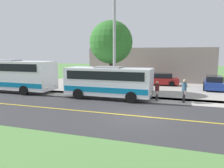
{
  "coord_description": "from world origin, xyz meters",
  "views": [
    {
      "loc": [
        12.75,
        2.74,
        3.83
      ],
      "look_at": [
        -3.5,
        -2.67,
        1.4
      ],
      "focal_mm": 34.83,
      "sensor_mm": 36.0,
      "label": 1
    }
  ],
  "objects_px": {
    "transit_bus_rear": "(5,74)",
    "pedestrian_with_bags": "(184,90)",
    "commercial_building": "(153,63)",
    "street_light_pole": "(114,40)",
    "pedestrian_waiting": "(157,90)",
    "shuttle_bus_front": "(109,81)",
    "parked_car_far": "(214,83)",
    "tree_curbside": "(111,42)",
    "parked_car_near": "(160,79)"
  },
  "relations": [
    {
      "from": "pedestrian_with_bags",
      "to": "tree_curbside",
      "type": "height_order",
      "value": "tree_curbside"
    },
    {
      "from": "transit_bus_rear",
      "to": "commercial_building",
      "type": "relative_size",
      "value": 0.64
    },
    {
      "from": "shuttle_bus_front",
      "to": "pedestrian_waiting",
      "type": "distance_m",
      "value": 4.12
    },
    {
      "from": "transit_bus_rear",
      "to": "commercial_building",
      "type": "height_order",
      "value": "commercial_building"
    },
    {
      "from": "street_light_pole",
      "to": "transit_bus_rear",
      "type": "bearing_deg",
      "value": -88.34
    },
    {
      "from": "parked_car_near",
      "to": "commercial_building",
      "type": "height_order",
      "value": "commercial_building"
    },
    {
      "from": "pedestrian_waiting",
      "to": "commercial_building",
      "type": "relative_size",
      "value": 0.09
    },
    {
      "from": "street_light_pole",
      "to": "parked_car_near",
      "type": "relative_size",
      "value": 1.98
    },
    {
      "from": "commercial_building",
      "to": "pedestrian_with_bags",
      "type": "bearing_deg",
      "value": 15.93
    },
    {
      "from": "transit_bus_rear",
      "to": "pedestrian_waiting",
      "type": "bearing_deg",
      "value": 91.09
    },
    {
      "from": "street_light_pole",
      "to": "commercial_building",
      "type": "distance_m",
      "value": 16.75
    },
    {
      "from": "pedestrian_waiting",
      "to": "shuttle_bus_front",
      "type": "bearing_deg",
      "value": -85.84
    },
    {
      "from": "tree_curbside",
      "to": "commercial_building",
      "type": "relative_size",
      "value": 0.41
    },
    {
      "from": "pedestrian_waiting",
      "to": "pedestrian_with_bags",
      "type": "bearing_deg",
      "value": 91.09
    },
    {
      "from": "transit_bus_rear",
      "to": "parked_car_far",
      "type": "bearing_deg",
      "value": 111.28
    },
    {
      "from": "street_light_pole",
      "to": "parked_car_far",
      "type": "relative_size",
      "value": 1.99
    },
    {
      "from": "transit_bus_rear",
      "to": "street_light_pole",
      "type": "height_order",
      "value": "street_light_pole"
    },
    {
      "from": "street_light_pole",
      "to": "parked_car_near",
      "type": "height_order",
      "value": "street_light_pole"
    },
    {
      "from": "pedestrian_waiting",
      "to": "commercial_building",
      "type": "bearing_deg",
      "value": -170.97
    },
    {
      "from": "shuttle_bus_front",
      "to": "parked_car_near",
      "type": "distance_m",
      "value": 9.94
    },
    {
      "from": "street_light_pole",
      "to": "parked_car_far",
      "type": "height_order",
      "value": "street_light_pole"
    },
    {
      "from": "parked_car_near",
      "to": "commercial_building",
      "type": "xyz_separation_m",
      "value": [
        -7.54,
        -1.95,
        1.6
      ]
    },
    {
      "from": "street_light_pole",
      "to": "parked_car_near",
      "type": "distance_m",
      "value": 10.36
    },
    {
      "from": "shuttle_bus_front",
      "to": "tree_curbside",
      "type": "relative_size",
      "value": 1.07
    },
    {
      "from": "pedestrian_with_bags",
      "to": "tree_curbside",
      "type": "bearing_deg",
      "value": -110.07
    },
    {
      "from": "parked_car_far",
      "to": "pedestrian_with_bags",
      "type": "bearing_deg",
      "value": -21.46
    },
    {
      "from": "shuttle_bus_front",
      "to": "transit_bus_rear",
      "type": "xyz_separation_m",
      "value": [
        -0.01,
        -11.12,
        0.24
      ]
    },
    {
      "from": "transit_bus_rear",
      "to": "commercial_building",
      "type": "xyz_separation_m",
      "value": [
        -16.84,
        12.55,
        0.53
      ]
    },
    {
      "from": "parked_car_near",
      "to": "tree_curbside",
      "type": "bearing_deg",
      "value": -32.52
    },
    {
      "from": "pedestrian_with_bags",
      "to": "pedestrian_waiting",
      "type": "xyz_separation_m",
      "value": [
        0.04,
        -2.08,
        -0.14
      ]
    },
    {
      "from": "parked_car_near",
      "to": "parked_car_far",
      "type": "height_order",
      "value": "same"
    },
    {
      "from": "parked_car_near",
      "to": "commercial_building",
      "type": "distance_m",
      "value": 7.95
    },
    {
      "from": "transit_bus_rear",
      "to": "pedestrian_with_bags",
      "type": "distance_m",
      "value": 17.28
    },
    {
      "from": "pedestrian_with_bags",
      "to": "commercial_building",
      "type": "height_order",
      "value": "commercial_building"
    },
    {
      "from": "pedestrian_waiting",
      "to": "parked_car_near",
      "type": "bearing_deg",
      "value": -175.67
    },
    {
      "from": "pedestrian_with_bags",
      "to": "commercial_building",
      "type": "relative_size",
      "value": 0.11
    },
    {
      "from": "pedestrian_waiting",
      "to": "parked_car_far",
      "type": "distance_m",
      "value": 9.12
    },
    {
      "from": "tree_curbside",
      "to": "shuttle_bus_front",
      "type": "bearing_deg",
      "value": 14.65
    },
    {
      "from": "transit_bus_rear",
      "to": "parked_car_near",
      "type": "bearing_deg",
      "value": 122.69
    },
    {
      "from": "pedestrian_with_bags",
      "to": "parked_car_far",
      "type": "height_order",
      "value": "pedestrian_with_bags"
    },
    {
      "from": "transit_bus_rear",
      "to": "parked_car_near",
      "type": "distance_m",
      "value": 17.26
    },
    {
      "from": "transit_bus_rear",
      "to": "street_light_pole",
      "type": "xyz_separation_m",
      "value": [
        -0.33,
        11.48,
        3.16
      ]
    },
    {
      "from": "parked_car_near",
      "to": "pedestrian_with_bags",
      "type": "bearing_deg",
      "value": 17.12
    },
    {
      "from": "parked_car_far",
      "to": "tree_curbside",
      "type": "distance_m",
      "value": 11.83
    },
    {
      "from": "commercial_building",
      "to": "shuttle_bus_front",
      "type": "bearing_deg",
      "value": -4.84
    },
    {
      "from": "shuttle_bus_front",
      "to": "pedestrian_with_bags",
      "type": "relative_size",
      "value": 4.06
    },
    {
      "from": "pedestrian_with_bags",
      "to": "pedestrian_waiting",
      "type": "bearing_deg",
      "value": -88.91
    },
    {
      "from": "pedestrian_waiting",
      "to": "parked_car_near",
      "type": "height_order",
      "value": "pedestrian_waiting"
    },
    {
      "from": "shuttle_bus_front",
      "to": "transit_bus_rear",
      "type": "distance_m",
      "value": 11.13
    },
    {
      "from": "pedestrian_with_bags",
      "to": "street_light_pole",
      "type": "height_order",
      "value": "street_light_pole"
    }
  ]
}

